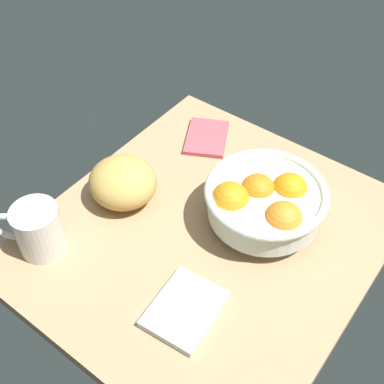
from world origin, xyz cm
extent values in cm
cube|color=tan|center=(0.00, 0.00, -1.50)|extent=(66.51, 59.81, 3.00)
cylinder|color=silver|center=(8.85, -6.82, 1.31)|extent=(10.24, 10.24, 2.62)
cylinder|color=silver|center=(8.85, -6.82, 5.45)|extent=(21.51, 21.51, 5.67)
torus|color=silver|center=(8.85, -6.82, 8.29)|extent=(23.11, 23.11, 1.60)
sphere|color=orange|center=(9.15, -4.87, 6.94)|extent=(6.87, 6.87, 6.87)
sphere|color=orange|center=(3.82, -2.20, 7.05)|extent=(7.49, 7.49, 7.49)
sphere|color=orange|center=(5.67, -12.35, 7.01)|extent=(7.27, 7.27, 7.27)
sphere|color=orange|center=(12.83, -9.57, 6.97)|extent=(7.01, 7.01, 7.01)
ellipsoid|color=tan|center=(-2.83, 18.78, 4.55)|extent=(15.70, 16.21, 9.10)
cube|color=silver|center=(-16.14, -7.03, 0.73)|extent=(13.97, 11.51, 1.46)
cube|color=#B84B55|center=(22.16, 16.29, 0.52)|extent=(15.08, 13.66, 1.03)
cylinder|color=silver|center=(-21.19, 22.32, 5.00)|extent=(8.64, 8.64, 10.00)
torus|color=silver|center=(-23.92, 27.12, 5.00)|extent=(4.41, 6.50, 6.80)
camera|label=1|loc=(-50.31, -34.48, 75.67)|focal=47.16mm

